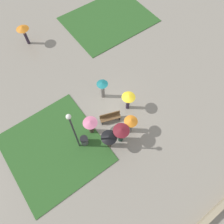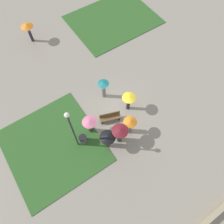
# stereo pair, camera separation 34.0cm
# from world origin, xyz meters

# --- Properties ---
(ground_plane) EXTENTS (90.00, 90.00, 0.00)m
(ground_plane) POSITION_xyz_m (0.00, 0.00, 0.00)
(ground_plane) COLOR gray
(lawn_patch_near) EXTENTS (6.70, 7.06, 0.06)m
(lawn_patch_near) POSITION_xyz_m (-5.70, -0.01, 0.03)
(lawn_patch_near) COLOR #2D5B26
(lawn_patch_near) RESTS_ON ground_plane
(lawn_patch_far) EXTENTS (8.72, 6.91, 0.06)m
(lawn_patch_far) POSITION_xyz_m (5.92, 9.15, 0.03)
(lawn_patch_far) COLOR #2D5B26
(lawn_patch_far) RESTS_ON ground_plane
(parapet_wall) EXTENTS (45.00, 0.35, 0.65)m
(parapet_wall) POSITION_xyz_m (0.00, -9.99, 0.32)
(parapet_wall) COLOR tan
(parapet_wall) RESTS_ON ground_plane
(park_bench) EXTENTS (1.69, 0.95, 0.90)m
(park_bench) POSITION_xyz_m (-0.90, -0.51, 0.46)
(park_bench) COLOR brown
(park_bench) RESTS_ON ground_plane
(lamp_post) EXTENTS (0.32, 0.32, 5.00)m
(lamp_post) POSITION_xyz_m (-4.06, -0.92, 3.16)
(lamp_post) COLOR #2D2D30
(lamp_post) RESTS_ON ground_plane
(trash_bin) EXTENTS (0.61, 0.61, 0.83)m
(trash_bin) POSITION_xyz_m (-3.61, -0.95, 0.42)
(trash_bin) COLOR #4C4C51
(trash_bin) RESTS_ON ground_plane
(crowd_person_maroon) EXTENTS (1.19, 1.19, 1.91)m
(crowd_person_maroon) POSITION_xyz_m (-1.27, -2.34, 1.34)
(crowd_person_maroon) COLOR #1E3328
(crowd_person_maroon) RESTS_ON ground_plane
(crowd_person_yellow) EXTENTS (1.06, 1.06, 1.82)m
(crowd_person_yellow) POSITION_xyz_m (0.90, -0.44, 1.39)
(crowd_person_yellow) COLOR #2D2333
(crowd_person_yellow) RESTS_ON ground_plane
(crowd_person_black) EXTENTS (1.16, 1.16, 1.80)m
(crowd_person_black) POSITION_xyz_m (-2.22, -2.19, 1.39)
(crowd_person_black) COLOR #47382D
(crowd_person_black) RESTS_ON ground_plane
(crowd_person_teal) EXTENTS (0.91, 0.91, 1.95)m
(crowd_person_teal) POSITION_xyz_m (-0.08, 1.66, 1.31)
(crowd_person_teal) COLOR slate
(crowd_person_teal) RESTS_ON ground_plane
(crowd_person_pink) EXTENTS (1.08, 1.08, 1.75)m
(crowd_person_pink) POSITION_xyz_m (-2.66, -0.48, 1.22)
(crowd_person_pink) COLOR #47382D
(crowd_person_pink) RESTS_ON ground_plane
(crowd_person_orange) EXTENTS (1.00, 1.00, 1.88)m
(crowd_person_orange) POSITION_xyz_m (-0.25, -2.15, 1.26)
(crowd_person_orange) COLOR slate
(crowd_person_orange) RESTS_ON ground_plane
(lone_walker_far_path) EXTENTS (1.16, 1.16, 1.99)m
(lone_walker_far_path) POSITION_xyz_m (-2.42, 11.06, 1.58)
(lone_walker_far_path) COLOR #2D2333
(lone_walker_far_path) RESTS_ON ground_plane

